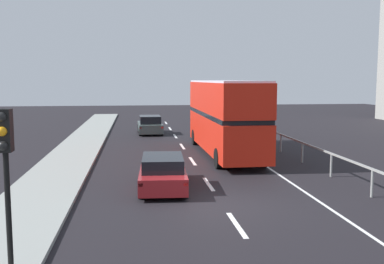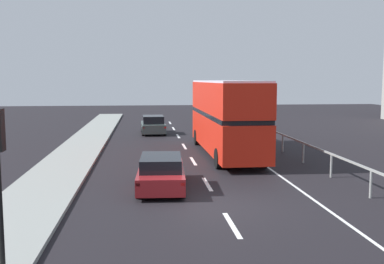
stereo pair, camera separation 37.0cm
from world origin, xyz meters
TOP-DOWN VIEW (x-y plane):
  - ground_plane at (0.00, 0.00)m, footprint 74.34×120.00m
  - near_sidewalk_kerb at (-6.52, 0.00)m, footprint 2.75×80.00m
  - lane_paint_markings at (2.14, 8.75)m, footprint 3.62×46.00m
  - bridge_side_railing at (5.64, 9.00)m, footprint 0.10×42.00m
  - double_decker_bus_red at (2.07, 10.18)m, footprint 2.65×11.10m
  - hatchback_car_near at (-1.92, 2.59)m, footprint 2.01×4.58m
  - traffic_signal_pole at (-5.67, -5.29)m, footprint 0.30×0.42m
  - sedan_car_ahead at (-1.86, 20.71)m, footprint 1.95×4.08m

SIDE VIEW (x-z plane):
  - ground_plane at x=0.00m, z-range -0.10..0.00m
  - lane_paint_markings at x=2.14m, z-range 0.00..0.01m
  - near_sidewalk_kerb at x=-6.52m, z-range 0.00..0.14m
  - hatchback_car_near at x=-1.92m, z-range -0.02..1.30m
  - sedan_car_ahead at x=-1.86m, z-range -0.03..1.42m
  - bridge_side_railing at x=5.64m, z-range 0.34..1.42m
  - double_decker_bus_red at x=2.07m, z-range 0.15..4.40m
  - traffic_signal_pole at x=-5.67m, z-range 1.04..4.61m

